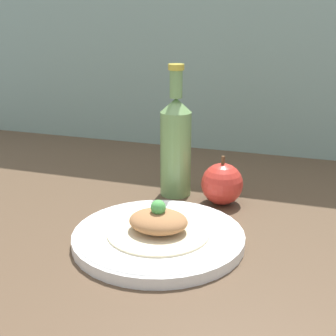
# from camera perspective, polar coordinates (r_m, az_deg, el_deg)

# --- Properties ---
(ground_plane) EXTENTS (1.80, 1.10, 0.04)m
(ground_plane) POSITION_cam_1_polar(r_m,az_deg,el_deg) (0.91, -1.22, -7.73)
(ground_plane) COLOR brown
(wall_backsplash) EXTENTS (1.80, 0.03, 0.80)m
(wall_backsplash) POSITION_cam_1_polar(r_m,az_deg,el_deg) (1.33, 6.98, 19.13)
(wall_backsplash) COLOR #84A399
(wall_backsplash) RESTS_ON ground_plane
(plate) EXTENTS (0.30, 0.30, 0.02)m
(plate) POSITION_cam_1_polar(r_m,az_deg,el_deg) (0.82, -1.17, -8.32)
(plate) COLOR white
(plate) RESTS_ON ground_plane
(plated_food) EXTENTS (0.18, 0.18, 0.06)m
(plated_food) POSITION_cam_1_polar(r_m,az_deg,el_deg) (0.81, -1.18, -6.79)
(plated_food) COLOR beige
(plated_food) RESTS_ON plate
(cider_bottle) EXTENTS (0.07, 0.07, 0.28)m
(cider_bottle) POSITION_cam_1_polar(r_m,az_deg,el_deg) (1.00, 0.95, 2.95)
(cider_bottle) COLOR #729E5B
(cider_bottle) RESTS_ON ground_plane
(apple) EXTENTS (0.09, 0.09, 0.10)m
(apple) POSITION_cam_1_polar(r_m,az_deg,el_deg) (0.98, 6.60, -1.93)
(apple) COLOR red
(apple) RESTS_ON ground_plane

